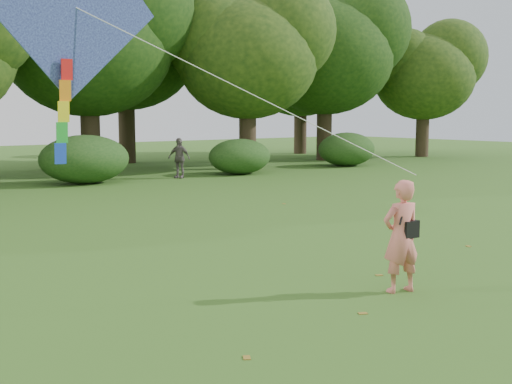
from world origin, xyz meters
TOP-DOWN VIEW (x-y plane):
  - ground at (0.00, 0.00)m, footprint 100.00×100.00m
  - man_kite_flyer at (0.77, 0.54)m, footprint 0.70×0.54m
  - bystander_right at (6.95, 17.51)m, footprint 0.86×1.06m
  - crossbody_bag at (0.88, 0.51)m, footprint 0.43×0.20m
  - flying_kite at (-3.55, 2.18)m, footprint 5.74×1.97m
  - tree_line at (1.67, 22.88)m, footprint 54.70×15.30m
  - fallen_leaves at (1.48, 1.98)m, footprint 10.88×10.43m

SIDE VIEW (x-z plane):
  - ground at x=0.00m, z-range 0.00..0.00m
  - fallen_leaves at x=1.48m, z-range 0.00..0.01m
  - bystander_right at x=6.95m, z-range 0.00..1.68m
  - man_kite_flyer at x=0.77m, z-range 0.00..1.70m
  - crossbody_bag at x=0.88m, z-range 0.62..1.31m
  - flying_kite at x=-3.55m, z-range 2.25..5.64m
  - tree_line at x=1.67m, z-range 0.86..10.35m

